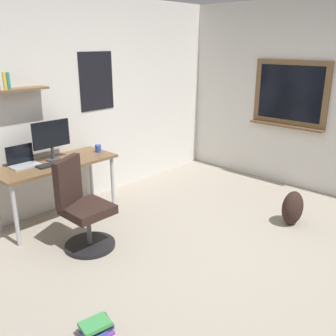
# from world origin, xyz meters

# --- Properties ---
(ground_plane) EXTENTS (5.20, 5.20, 0.00)m
(ground_plane) POSITION_xyz_m (0.00, 0.00, 0.00)
(ground_plane) COLOR #9E9384
(ground_plane) RESTS_ON ground
(wall_back) EXTENTS (5.00, 0.30, 2.60)m
(wall_back) POSITION_xyz_m (-0.01, 2.45, 1.30)
(wall_back) COLOR silver
(wall_back) RESTS_ON ground
(desk) EXTENTS (1.39, 0.58, 0.72)m
(desk) POSITION_xyz_m (-0.59, 2.08, 0.64)
(desk) COLOR brown
(desk) RESTS_ON ground
(office_chair) EXTENTS (0.54, 0.56, 0.95)m
(office_chair) POSITION_xyz_m (-0.76, 1.34, 0.41)
(office_chair) COLOR black
(office_chair) RESTS_ON ground
(laptop) EXTENTS (0.31, 0.21, 0.23)m
(laptop) POSITION_xyz_m (-0.90, 2.22, 0.78)
(laptop) COLOR #ADAFB5
(laptop) RESTS_ON desk
(monitor_primary) EXTENTS (0.46, 0.17, 0.46)m
(monitor_primary) POSITION_xyz_m (-0.56, 2.17, 0.99)
(monitor_primary) COLOR #38383D
(monitor_primary) RESTS_ON desk
(keyboard) EXTENTS (0.37, 0.13, 0.02)m
(keyboard) POSITION_xyz_m (-0.66, 2.01, 0.73)
(keyboard) COLOR black
(keyboard) RESTS_ON desk
(computer_mouse) EXTENTS (0.10, 0.06, 0.03)m
(computer_mouse) POSITION_xyz_m (-0.38, 2.01, 0.74)
(computer_mouse) COLOR #262628
(computer_mouse) RESTS_ON desk
(coffee_mug) EXTENTS (0.08, 0.08, 0.09)m
(coffee_mug) POSITION_xyz_m (0.01, 2.06, 0.77)
(coffee_mug) COLOR #334CA5
(coffee_mug) RESTS_ON desk
(backpack) EXTENTS (0.32, 0.22, 0.41)m
(backpack) POSITION_xyz_m (1.19, -0.01, 0.20)
(backpack) COLOR black
(backpack) RESTS_ON ground
(book_stack_on_floor) EXTENTS (0.26, 0.21, 0.13)m
(book_stack_on_floor) POSITION_xyz_m (-1.45, 0.22, 0.06)
(book_stack_on_floor) COLOR #7A3D99
(book_stack_on_floor) RESTS_ON ground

